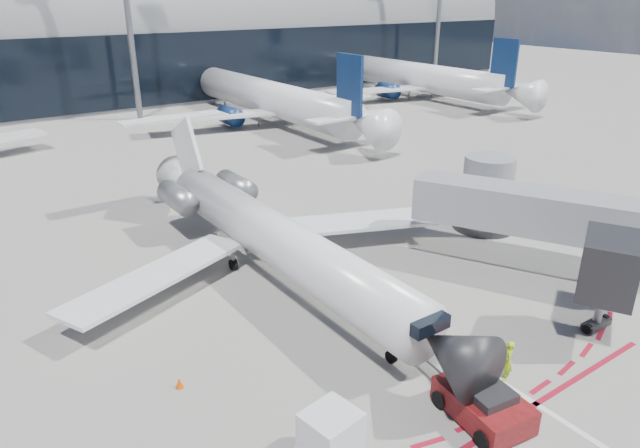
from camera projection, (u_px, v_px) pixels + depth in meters
ground at (349, 285)px, 30.19m from camera, size 260.00×260.00×0.00m
apron_centerline at (327, 271)px, 31.70m from camera, size 0.25×40.00×0.01m
apron_stop_bar at (536, 404)px, 21.47m from camera, size 14.00×0.25×0.01m
terminal_building at (54, 39)px, 76.24m from camera, size 150.00×24.15×24.00m
jet_bridge at (521, 211)px, 31.96m from camera, size 10.03×15.20×4.90m
light_mast_centre at (127, 9)px, 64.51m from camera, size 0.70×0.70×25.00m
light_mast_east at (440, 4)px, 91.03m from camera, size 0.70×0.70×25.00m
regional_jet at (267, 233)px, 30.73m from camera, size 22.72×28.02×7.02m
pushback_tug at (484, 404)px, 20.55m from camera, size 2.67×5.47×1.39m
ramp_worker at (507, 361)px, 22.53m from camera, size 0.75×0.74×1.74m
uld_container at (331, 439)px, 18.47m from camera, size 2.35×2.09×1.97m
safety_cone_left at (179, 383)px, 22.27m from camera, size 0.33×0.33×0.46m
bg_airliner_2 at (270, 74)px, 65.29m from camera, size 34.94×37.00×11.31m
bg_airliner_3 at (418, 57)px, 81.73m from camera, size 35.24×37.31×11.40m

